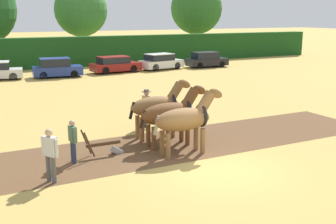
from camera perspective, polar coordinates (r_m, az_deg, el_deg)
ground_plane at (r=14.27m, az=6.68°, el=-7.71°), size 240.00×240.00×0.00m
plowed_furrow_strip at (r=15.34m, az=-13.53°, el=-6.48°), size 26.74×4.23×0.01m
hedgerow at (r=42.41m, az=-16.67°, el=7.67°), size 64.75×1.45×2.92m
tree_center at (r=50.24m, az=-11.72°, el=13.36°), size 6.00×6.00×8.55m
tree_center_right at (r=56.11m, az=3.87°, el=13.82°), size 6.63×6.63×9.14m
draft_horse_lead_left at (r=15.35m, az=2.42°, el=-0.94°), size 2.94×0.89×2.44m
draft_horse_lead_right at (r=16.36m, az=0.39°, el=-0.16°), size 2.98×0.92×2.39m
draft_horse_trail_left at (r=17.36m, az=-1.38°, el=0.85°), size 2.88×0.86×2.46m
plow at (r=15.62m, az=-8.31°, el=-4.69°), size 1.54×0.46×1.13m
farmer_at_plow at (r=14.89m, az=-12.78°, el=-3.53°), size 0.21×0.63×1.53m
farmer_beside_team at (r=18.98m, az=-2.92°, el=0.93°), size 0.45×0.69×1.78m
farmer_onlooker_left at (r=13.30m, az=-15.70°, el=-5.17°), size 0.43×0.59×1.70m
parked_car_center at (r=35.93m, az=-14.84°, el=5.77°), size 4.06×2.05×1.59m
parked_car_center_right at (r=37.93m, az=-7.19°, el=6.39°), size 4.48×2.17×1.44m
parked_car_right at (r=39.75m, az=-1.00°, el=6.82°), size 4.32×2.49×1.49m
parked_car_far_right at (r=41.76m, az=5.22°, el=7.05°), size 4.06×1.84×1.48m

